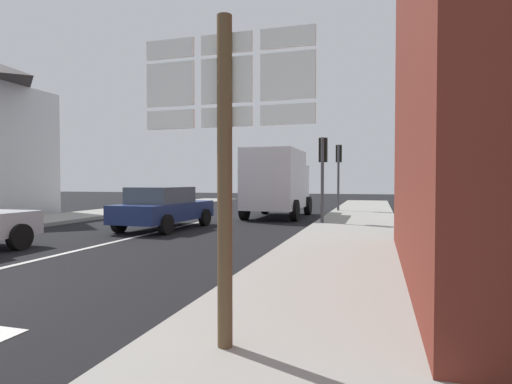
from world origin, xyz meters
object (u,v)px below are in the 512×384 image
(sedan_far, at_px, (164,207))
(delivery_truck, at_px, (277,182))
(traffic_light_far_right, at_px, (339,163))
(traffic_light_near_right, at_px, (323,161))
(route_sign_post, at_px, (225,147))

(sedan_far, bearing_deg, delivery_truck, 63.82)
(delivery_truck, distance_m, traffic_light_far_right, 4.45)
(delivery_truck, bearing_deg, traffic_light_near_right, -50.10)
(traffic_light_far_right, distance_m, traffic_light_near_right, 6.51)
(route_sign_post, xyz_separation_m, traffic_light_far_right, (-0.60, 18.38, 0.63))
(traffic_light_near_right, bearing_deg, sedan_far, -153.01)
(delivery_truck, xyz_separation_m, route_sign_post, (3.04, -14.79, 0.35))
(sedan_far, distance_m, traffic_light_near_right, 6.03)
(traffic_light_far_right, relative_size, traffic_light_near_right, 1.08)
(route_sign_post, bearing_deg, delivery_truck, 101.60)
(delivery_truck, bearing_deg, sedan_far, -116.18)
(sedan_far, xyz_separation_m, route_sign_post, (5.76, -9.24, 1.24))
(route_sign_post, bearing_deg, traffic_light_far_right, 91.86)
(sedan_far, distance_m, delivery_truck, 6.24)
(traffic_light_near_right, bearing_deg, delivery_truck, 129.90)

